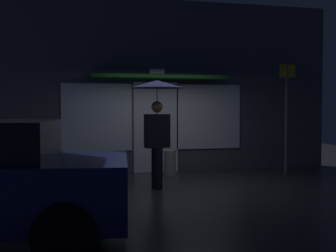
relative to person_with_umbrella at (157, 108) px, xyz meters
name	(u,v)px	position (x,y,z in m)	size (l,w,h in m)	color
ground_plane	(179,188)	(0.44, 0.00, -1.57)	(18.00, 18.00, 0.00)	#2D2D33
building_facade	(154,87)	(0.44, 2.33, 0.52)	(9.13, 1.00, 4.21)	#4C4C56
person_with_umbrella	(157,108)	(0.00, 0.00, 0.00)	(1.05, 1.05, 2.10)	black
street_sign_post	(287,110)	(3.37, 1.12, -0.06)	(0.40, 0.07, 2.69)	#595B60
sidewalk_bollard	(170,163)	(0.64, 1.57, -1.28)	(0.27, 0.27, 0.58)	#9E998E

